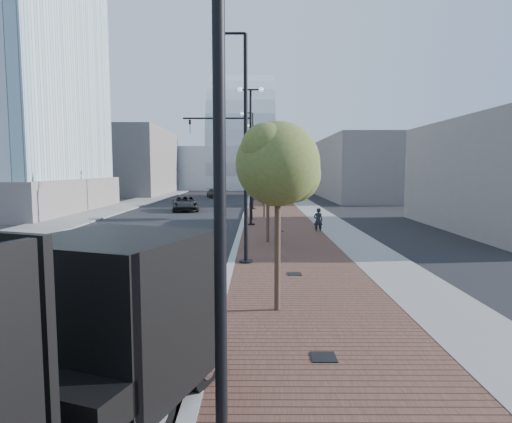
{
  "coord_description": "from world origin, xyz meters",
  "views": [
    {
      "loc": [
        1.07,
        -7.44,
        3.89
      ],
      "look_at": [
        1.0,
        12.0,
        2.0
      ],
      "focal_mm": 30.64,
      "sensor_mm": 36.0,
      "label": 1
    }
  ],
  "objects": [
    {
      "name": "streetlight_3",
      "position": [
        0.49,
        34.0,
        4.34
      ],
      "size": [
        1.44,
        0.56,
        9.21
      ],
      "color": "black",
      "rests_on": "ground"
    },
    {
      "name": "tree_1",
      "position": [
        1.65,
        15.02,
        3.72
      ],
      "size": [
        2.5,
        2.48,
        4.98
      ],
      "color": "#382619",
      "rests_on": "ground"
    },
    {
      "name": "utility_cover_0",
      "position": [
        2.4,
        1.0,
        0.13
      ],
      "size": [
        0.5,
        0.5,
        0.02
      ],
      "primitive_type": "cube",
      "color": "black",
      "rests_on": "sidewalk"
    },
    {
      "name": "concrete_strip",
      "position": [
        6.2,
        40.0,
        0.07
      ],
      "size": [
        2.4,
        140.0,
        0.13
      ],
      "primitive_type": "cube",
      "color": "slate",
      "rests_on": "ground"
    },
    {
      "name": "dark_car_mid",
      "position": [
        -5.71,
        33.25,
        0.7
      ],
      "size": [
        3.18,
        5.38,
        1.4
      ],
      "primitive_type": "imported",
      "rotation": [
        0.0,
        0.0,
        0.18
      ],
      "color": "black",
      "rests_on": "ground"
    },
    {
      "name": "tree_2",
      "position": [
        1.65,
        27.02,
        3.99
      ],
      "size": [
        2.33,
        2.27,
        5.15
      ],
      "color": "#382619",
      "rests_on": "ground"
    },
    {
      "name": "streetlight_1",
      "position": [
        0.49,
        10.0,
        4.34
      ],
      "size": [
        1.44,
        0.56,
        9.21
      ],
      "color": "black",
      "rests_on": "ground"
    },
    {
      "name": "utility_cover_1",
      "position": [
        2.4,
        8.0,
        0.13
      ],
      "size": [
        0.5,
        0.5,
        0.02
      ],
      "primitive_type": "cube",
      "color": "black",
      "rests_on": "sidewalk"
    },
    {
      "name": "ground",
      "position": [
        0.0,
        0.0,
        0.0
      ],
      "size": [
        220.0,
        220.0,
        0.0
      ],
      "primitive_type": "plane",
      "color": "black"
    },
    {
      "name": "curb",
      "position": [
        0.0,
        40.0,
        0.07
      ],
      "size": [
        0.3,
        140.0,
        0.14
      ],
      "primitive_type": "cube",
      "color": "gray",
      "rests_on": "ground"
    },
    {
      "name": "white_sedan",
      "position": [
        -4.45,
        9.63,
        0.72
      ],
      "size": [
        3.13,
        4.6,
        1.43
      ],
      "primitive_type": "imported",
      "rotation": [
        0.0,
        0.0,
        0.41
      ],
      "color": "white",
      "rests_on": "ground"
    },
    {
      "name": "tree_0",
      "position": [
        1.65,
        4.02,
        4.01
      ],
      "size": [
        2.28,
        2.21,
        5.13
      ],
      "color": "#382619",
      "rests_on": "ground"
    },
    {
      "name": "streetlight_2",
      "position": [
        0.6,
        22.0,
        4.82
      ],
      "size": [
        1.72,
        0.56,
        9.28
      ],
      "color": "black",
      "rests_on": "ground"
    },
    {
      "name": "convention_center",
      "position": [
        -2.0,
        85.0,
        6.0
      ],
      "size": [
        50.0,
        30.0,
        50.0
      ],
      "color": "#AEB5B8",
      "rests_on": "ground"
    },
    {
      "name": "streetlight_0",
      "position": [
        0.6,
        -2.0,
        4.82
      ],
      "size": [
        1.72,
        0.56,
        9.28
      ],
      "color": "black",
      "rests_on": "ground"
    },
    {
      "name": "dark_car_far",
      "position": [
        -4.86,
        52.06,
        0.6
      ],
      "size": [
        2.57,
        4.42,
        1.2
      ],
      "primitive_type": "imported",
      "rotation": [
        0.0,
        0.0,
        0.23
      ],
      "color": "black",
      "rests_on": "ground"
    },
    {
      "name": "commercial_block_nw",
      "position": [
        -20.0,
        60.0,
        5.0
      ],
      "size": [
        14.0,
        20.0,
        10.0
      ],
      "primitive_type": "cube",
      "color": "#675F5C",
      "rests_on": "ground"
    },
    {
      "name": "pedestrian",
      "position": [
        4.76,
        18.99,
        0.77
      ],
      "size": [
        0.57,
        0.39,
        1.54
      ],
      "primitive_type": "imported",
      "rotation": [
        0.0,
        0.0,
        3.17
      ],
      "color": "black",
      "rests_on": "ground"
    },
    {
      "name": "tree_3",
      "position": [
        1.65,
        39.02,
        3.62
      ],
      "size": [
        2.86,
        2.86,
        5.06
      ],
      "color": "#382619",
      "rests_on": "ground"
    },
    {
      "name": "traffic_mast",
      "position": [
        -0.3,
        25.0,
        4.98
      ],
      "size": [
        5.09,
        0.2,
        8.0
      ],
      "color": "black",
      "rests_on": "ground"
    },
    {
      "name": "west_sidewalk",
      "position": [
        -13.0,
        40.0,
        0.06
      ],
      "size": [
        4.0,
        140.0,
        0.12
      ],
      "primitive_type": "cube",
      "color": "slate",
      "rests_on": "ground"
    },
    {
      "name": "sidewalk",
      "position": [
        3.5,
        40.0,
        0.06
      ],
      "size": [
        7.0,
        140.0,
        0.12
      ],
      "primitive_type": "cube",
      "color": "#4C2D23",
      "rests_on": "ground"
    },
    {
      "name": "commercial_block_ne",
      "position": [
        16.0,
        50.0,
        4.0
      ],
      "size": [
        12.0,
        22.0,
        8.0
      ],
      "primitive_type": "cube",
      "color": "#69615E",
      "rests_on": "ground"
    },
    {
      "name": "streetlight_4",
      "position": [
        0.6,
        46.0,
        4.82
      ],
      "size": [
        1.72,
        0.56,
        9.28
      ],
      "color": "black",
      "rests_on": "ground"
    },
    {
      "name": "utility_cover_2",
      "position": [
        2.4,
        19.0,
        0.13
      ],
      "size": [
        0.5,
        0.5,
        0.02
      ],
      "primitive_type": "cube",
      "color": "black",
      "rests_on": "sidewalk"
    }
  ]
}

